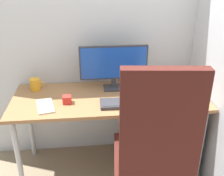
{
  "coord_description": "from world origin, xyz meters",
  "views": [
    {
      "loc": [
        -0.18,
        -1.9,
        1.66
      ],
      "look_at": [
        0.02,
        -0.06,
        0.81
      ],
      "focal_mm": 42.5,
      "sensor_mm": 36.0,
      "label": 1
    }
  ],
  "objects_px": {
    "notebook": "(45,106)",
    "office_chair": "(154,151)",
    "keyboard": "(132,103)",
    "mouse": "(178,97)",
    "desk_clamp_accessory": "(67,100)",
    "monitor": "(114,64)",
    "filing_cabinet": "(161,139)",
    "coffee_mug": "(35,84)",
    "pen_holder": "(177,81)"
  },
  "relations": [
    {
      "from": "filing_cabinet",
      "to": "notebook",
      "type": "relative_size",
      "value": 2.3
    },
    {
      "from": "monitor",
      "to": "office_chair",
      "type": "bearing_deg",
      "value": -77.17
    },
    {
      "from": "keyboard",
      "to": "desk_clamp_accessory",
      "type": "xyz_separation_m",
      "value": [
        -0.48,
        0.08,
        0.02
      ]
    },
    {
      "from": "mouse",
      "to": "pen_holder",
      "type": "relative_size",
      "value": 0.56
    },
    {
      "from": "office_chair",
      "to": "mouse",
      "type": "xyz_separation_m",
      "value": [
        0.31,
        0.5,
        0.11
      ]
    },
    {
      "from": "mouse",
      "to": "pen_holder",
      "type": "distance_m",
      "value": 0.24
    },
    {
      "from": "mouse",
      "to": "coffee_mug",
      "type": "relative_size",
      "value": 0.82
    },
    {
      "from": "keyboard",
      "to": "desk_clamp_accessory",
      "type": "relative_size",
      "value": 7.49
    },
    {
      "from": "notebook",
      "to": "pen_holder",
      "type": "bearing_deg",
      "value": 0.69
    },
    {
      "from": "coffee_mug",
      "to": "keyboard",
      "type": "bearing_deg",
      "value": -24.46
    },
    {
      "from": "mouse",
      "to": "notebook",
      "type": "relative_size",
      "value": 0.42
    },
    {
      "from": "keyboard",
      "to": "filing_cabinet",
      "type": "bearing_deg",
      "value": 26.39
    },
    {
      "from": "desk_clamp_accessory",
      "to": "office_chair",
      "type": "bearing_deg",
      "value": -42.82
    },
    {
      "from": "keyboard",
      "to": "office_chair",
      "type": "bearing_deg",
      "value": -80.79
    },
    {
      "from": "filing_cabinet",
      "to": "monitor",
      "type": "bearing_deg",
      "value": 158.28
    },
    {
      "from": "notebook",
      "to": "coffee_mug",
      "type": "bearing_deg",
      "value": 97.76
    },
    {
      "from": "desk_clamp_accessory",
      "to": "notebook",
      "type": "bearing_deg",
      "value": -165.33
    },
    {
      "from": "keyboard",
      "to": "coffee_mug",
      "type": "relative_size",
      "value": 4.01
    },
    {
      "from": "filing_cabinet",
      "to": "desk_clamp_accessory",
      "type": "xyz_separation_m",
      "value": [
        -0.79,
        -0.08,
        0.47
      ]
    },
    {
      "from": "keyboard",
      "to": "coffee_mug",
      "type": "bearing_deg",
      "value": 155.54
    },
    {
      "from": "filing_cabinet",
      "to": "pen_holder",
      "type": "relative_size",
      "value": 3.08
    },
    {
      "from": "monitor",
      "to": "keyboard",
      "type": "relative_size",
      "value": 1.19
    },
    {
      "from": "filing_cabinet",
      "to": "notebook",
      "type": "bearing_deg",
      "value": -172.85
    },
    {
      "from": "pen_holder",
      "to": "coffee_mug",
      "type": "bearing_deg",
      "value": 177.38
    },
    {
      "from": "office_chair",
      "to": "coffee_mug",
      "type": "relative_size",
      "value": 10.22
    },
    {
      "from": "notebook",
      "to": "keyboard",
      "type": "bearing_deg",
      "value": -15.56
    },
    {
      "from": "pen_holder",
      "to": "desk_clamp_accessory",
      "type": "relative_size",
      "value": 2.74
    },
    {
      "from": "mouse",
      "to": "desk_clamp_accessory",
      "type": "distance_m",
      "value": 0.86
    },
    {
      "from": "notebook",
      "to": "desk_clamp_accessory",
      "type": "bearing_deg",
      "value": 2.1
    },
    {
      "from": "office_chair",
      "to": "notebook",
      "type": "xyz_separation_m",
      "value": [
        -0.71,
        0.47,
        0.1
      ]
    },
    {
      "from": "pen_holder",
      "to": "coffee_mug",
      "type": "xyz_separation_m",
      "value": [
        -1.2,
        0.06,
        0.0
      ]
    },
    {
      "from": "office_chair",
      "to": "desk_clamp_accessory",
      "type": "height_order",
      "value": "office_chair"
    },
    {
      "from": "pen_holder",
      "to": "filing_cabinet",
      "type": "bearing_deg",
      "value": -134.83
    },
    {
      "from": "mouse",
      "to": "coffee_mug",
      "type": "height_order",
      "value": "coffee_mug"
    },
    {
      "from": "monitor",
      "to": "notebook",
      "type": "distance_m",
      "value": 0.65
    },
    {
      "from": "pen_holder",
      "to": "desk_clamp_accessory",
      "type": "bearing_deg",
      "value": -166.98
    },
    {
      "from": "filing_cabinet",
      "to": "coffee_mug",
      "type": "relative_size",
      "value": 4.51
    },
    {
      "from": "keyboard",
      "to": "mouse",
      "type": "relative_size",
      "value": 4.86
    },
    {
      "from": "keyboard",
      "to": "mouse",
      "type": "xyz_separation_m",
      "value": [
        0.38,
        0.06,
        0.0
      ]
    },
    {
      "from": "office_chair",
      "to": "desk_clamp_accessory",
      "type": "bearing_deg",
      "value": 137.18
    },
    {
      "from": "filing_cabinet",
      "to": "keyboard",
      "type": "relative_size",
      "value": 1.13
    },
    {
      "from": "notebook",
      "to": "office_chair",
      "type": "bearing_deg",
      "value": -46.02
    },
    {
      "from": "mouse",
      "to": "pen_holder",
      "type": "height_order",
      "value": "pen_holder"
    },
    {
      "from": "monitor",
      "to": "keyboard",
      "type": "bearing_deg",
      "value": -72.32
    },
    {
      "from": "coffee_mug",
      "to": "filing_cabinet",
      "type": "bearing_deg",
      "value": -10.2
    },
    {
      "from": "keyboard",
      "to": "pen_holder",
      "type": "xyz_separation_m",
      "value": [
        0.44,
        0.29,
        0.03
      ]
    },
    {
      "from": "pen_holder",
      "to": "notebook",
      "type": "relative_size",
      "value": 0.75
    },
    {
      "from": "monitor",
      "to": "pen_holder",
      "type": "distance_m",
      "value": 0.57
    },
    {
      "from": "pen_holder",
      "to": "desk_clamp_accessory",
      "type": "xyz_separation_m",
      "value": [
        -0.93,
        -0.21,
        -0.02
      ]
    },
    {
      "from": "monitor",
      "to": "desk_clamp_accessory",
      "type": "height_order",
      "value": "monitor"
    }
  ]
}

